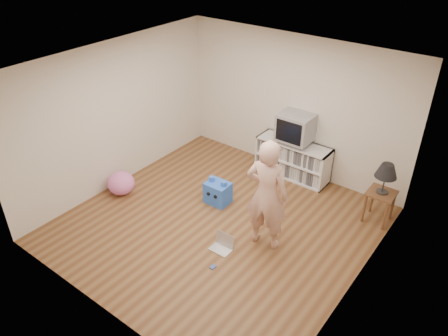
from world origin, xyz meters
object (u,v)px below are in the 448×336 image
at_px(media_unit, 293,159).
at_px(side_table, 380,199).
at_px(table_lamp, 387,171).
at_px(laptop, 223,245).
at_px(person, 267,195).
at_px(plush_blue, 218,192).
at_px(dvd_deck, 295,141).
at_px(crt_tv, 296,127).
at_px(plush_pink, 121,183).

distance_m(media_unit, side_table, 1.84).
relative_size(table_lamp, laptop, 1.59).
distance_m(person, plush_blue, 1.45).
height_order(media_unit, dvd_deck, dvd_deck).
relative_size(crt_tv, person, 0.34).
bearing_deg(side_table, dvd_deck, 168.34).
bearing_deg(plush_pink, plush_blue, 27.87).
height_order(person, plush_pink, person).
bearing_deg(plush_blue, table_lamp, 25.31).
distance_m(table_lamp, person, 1.96).
bearing_deg(side_table, crt_tv, 168.44).
bearing_deg(table_lamp, dvd_deck, 168.34).
bearing_deg(media_unit, plush_pink, -131.85).
xyz_separation_m(crt_tv, side_table, (1.79, -0.37, -0.60)).
height_order(crt_tv, plush_pink, crt_tv).
bearing_deg(crt_tv, dvd_deck, 90.00).
bearing_deg(side_table, plush_blue, -153.74).
bearing_deg(side_table, plush_pink, -153.10).
height_order(plush_blue, plush_pink, plush_blue).
bearing_deg(person, dvd_deck, -82.21).
height_order(person, laptop, person).
distance_m(crt_tv, table_lamp, 1.83).
height_order(side_table, person, person).
height_order(side_table, plush_pink, side_table).
bearing_deg(plush_blue, plush_pink, -153.08).
distance_m(crt_tv, plush_blue, 1.84).
xyz_separation_m(media_unit, side_table, (1.79, -0.39, 0.07)).
distance_m(dvd_deck, side_table, 1.86).
relative_size(table_lamp, plush_pink, 1.07).
bearing_deg(crt_tv, person, -71.96).
bearing_deg(crt_tv, plush_pink, -132.08).
bearing_deg(laptop, dvd_deck, 94.26).
bearing_deg(plush_blue, side_table, 25.31).
bearing_deg(crt_tv, plush_blue, -110.78).
relative_size(side_table, table_lamp, 1.07).
bearing_deg(plush_blue, dvd_deck, 68.31).
xyz_separation_m(crt_tv, table_lamp, (1.79, -0.37, -0.08)).
bearing_deg(laptop, crt_tv, 94.27).
bearing_deg(dvd_deck, table_lamp, -11.66).
bearing_deg(dvd_deck, laptop, -85.22).
height_order(dvd_deck, laptop, dvd_deck).
height_order(crt_tv, side_table, crt_tv).
bearing_deg(plush_pink, table_lamp, 26.90).
bearing_deg(crt_tv, side_table, -11.56).
relative_size(media_unit, laptop, 4.32).
bearing_deg(side_table, table_lamp, 0.00).
relative_size(laptop, plush_blue, 0.69).
bearing_deg(plush_pink, media_unit, 48.15).
distance_m(media_unit, dvd_deck, 0.39).
xyz_separation_m(side_table, plush_blue, (-2.38, -1.17, -0.22)).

